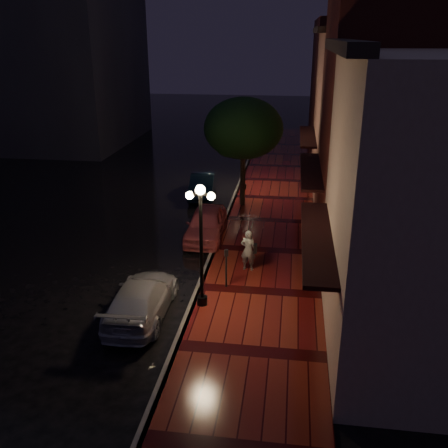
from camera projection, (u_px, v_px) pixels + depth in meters
The scene contains 15 objects.
ground at pixel (215, 250), 22.06m from camera, with size 120.00×120.00×0.00m, color black.
sidewalk at pixel (266, 251), 21.74m from camera, with size 4.50×60.00×0.15m, color #440C0C.
curb at pixel (215, 248), 22.03m from camera, with size 0.25×60.00×0.15m, color #595451.
storefront_near at pixel (425, 211), 14.09m from camera, with size 5.00×8.00×8.50m, color gray.
storefront_mid at pixel (385, 121), 21.05m from camera, with size 5.00×8.00×11.00m, color #511914.
storefront_far at pixel (361, 116), 28.81m from camera, with size 5.00×8.00×9.00m, color #8C5951.
storefront_extra at pixel (346, 90), 37.88m from camera, with size 5.00×12.00×10.00m, color #511914.
streetlamp_near at pixel (201, 239), 16.46m from camera, with size 0.96×0.36×4.31m.
streetlamp_far at pixel (244, 149), 29.42m from camera, with size 0.96×0.36×4.31m.
street_tree at pixel (244, 130), 26.01m from camera, with size 4.16×4.16×5.80m.
pink_car at pixel (206, 224), 23.07m from camera, with size 1.68×4.18×1.43m, color #C25053.
navy_car at pixel (202, 185), 29.18m from camera, with size 1.38×3.94×1.30m, color black.
silver_car at pixel (141, 299), 16.69m from camera, with size 1.82×4.48×1.30m, color #A2A2A9.
woman_with_umbrella at pixel (249, 234), 19.35m from camera, with size 0.97×0.99×2.33m.
parking_meter at pixel (226, 264), 18.23m from camera, with size 0.16×0.14×1.49m.
Camera 1 is at (3.20, -19.95, 8.93)m, focal length 40.00 mm.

